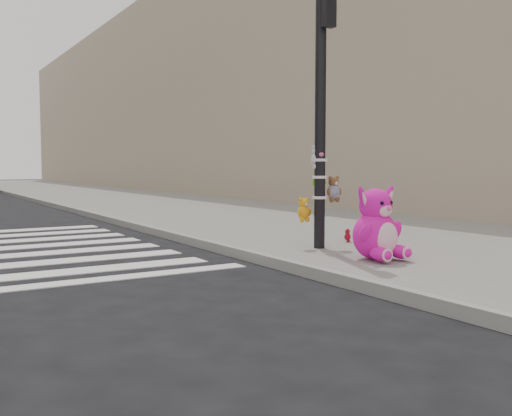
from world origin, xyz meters
TOP-DOWN VIEW (x-y plane):
  - ground at (0.00, 0.00)m, footprint 120.00×120.00m
  - sidewalk_near at (5.00, 10.00)m, footprint 7.00×80.00m
  - curb_edge at (1.55, 10.00)m, footprint 0.12×80.00m
  - bld_near at (10.50, 20.00)m, footprint 5.00×60.00m
  - signal_pole at (2.61, 1.81)m, footprint 0.68×0.49m
  - pink_bunny at (2.58, 0.57)m, footprint 0.69×0.72m
  - red_teddy at (3.40, 2.10)m, footprint 0.18×0.17m

SIDE VIEW (x-z plane):
  - ground at x=0.00m, z-range 0.00..0.00m
  - sidewalk_near at x=5.00m, z-range 0.00..0.14m
  - curb_edge at x=1.55m, z-range -0.01..0.15m
  - red_teddy at x=3.40m, z-range 0.14..0.35m
  - pink_bunny at x=2.58m, z-range 0.05..1.03m
  - signal_pole at x=2.61m, z-range -0.19..3.81m
  - bld_near at x=10.50m, z-range 0.00..10.00m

